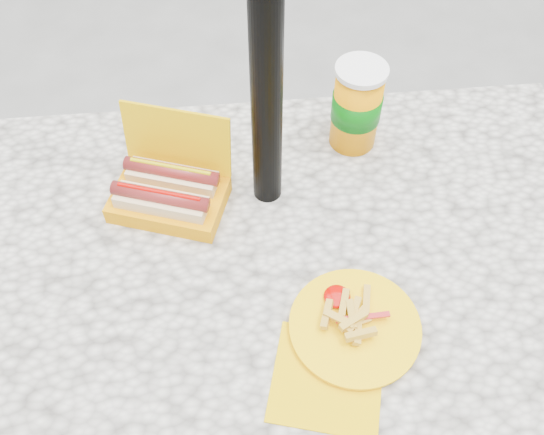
{
  "coord_description": "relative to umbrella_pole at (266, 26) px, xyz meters",
  "views": [
    {
      "loc": [
        -0.06,
        -0.54,
        1.59
      ],
      "look_at": [
        -0.0,
        0.06,
        0.8
      ],
      "focal_mm": 40.0,
      "sensor_mm": 36.0,
      "label": 1
    }
  ],
  "objects": [
    {
      "name": "ground",
      "position": [
        0.0,
        -0.16,
        -1.1
      ],
      "size": [
        60.0,
        60.0,
        0.0
      ],
      "primitive_type": "plane",
      "color": "slate"
    },
    {
      "name": "picnic_table",
      "position": [
        0.0,
        -0.16,
        -0.46
      ],
      "size": [
        1.2,
        0.8,
        0.75
      ],
      "color": "beige",
      "rests_on": "ground"
    },
    {
      "name": "soda_cup",
      "position": [
        0.17,
        0.11,
        -0.26
      ],
      "size": [
        0.09,
        0.09,
        0.17
      ],
      "rotation": [
        0.0,
        0.0,
        0.06
      ],
      "color": "#FB9400",
      "rests_on": "picnic_table"
    },
    {
      "name": "hotdog_box",
      "position": [
        -0.17,
        -0.01,
        -0.31
      ],
      "size": [
        0.23,
        0.2,
        0.16
      ],
      "rotation": [
        0.0,
        0.0,
        -0.33
      ],
      "color": "#FFC400",
      "rests_on": "picnic_table"
    },
    {
      "name": "fries_plate",
      "position": [
        0.1,
        -0.29,
        -0.34
      ],
      "size": [
        0.25,
        0.27,
        0.04
      ],
      "rotation": [
        0.0,
        0.0,
        -0.33
      ],
      "color": "#E4B400",
      "rests_on": "picnic_table"
    },
    {
      "name": "umbrella_pole",
      "position": [
        0.0,
        0.0,
        0.0
      ],
      "size": [
        0.05,
        0.05,
        2.2
      ],
      "primitive_type": "cylinder",
      "color": "black",
      "rests_on": "ground"
    }
  ]
}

